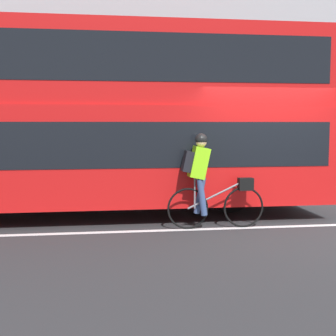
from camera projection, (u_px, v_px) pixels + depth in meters
ground_plane at (276, 228)px, 8.29m from camera, size 80.00×80.00×0.00m
road_center_line at (275, 227)px, 8.36m from camera, size 50.00×0.14×0.01m
sidewalk_curb at (214, 189)px, 12.88m from camera, size 60.00×2.08×0.11m
building_facade at (206, 30)px, 13.63m from camera, size 60.00×0.30×9.10m
bus at (92, 113)px, 9.27m from camera, size 9.09×2.57×3.68m
cyclist_on_bike at (206, 178)px, 8.14m from camera, size 1.73×0.32×1.68m
street_sign_post at (179, 140)px, 12.50m from camera, size 0.36×0.09×2.33m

